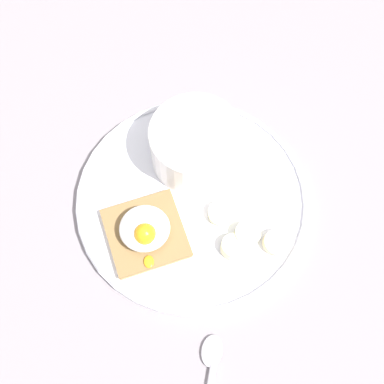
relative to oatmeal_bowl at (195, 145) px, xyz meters
The scene contains 10 objects.
ground_plane 7.96cm from the oatmeal_bowl, 100.92° to the right, with size 120.00×120.00×2.00cm, color gray.
plate 6.91cm from the oatmeal_bowl, 100.92° to the right, with size 29.33×29.33×1.60cm.
oatmeal_bowl is the anchor object (origin of this frame).
toast_slice 12.69cm from the oatmeal_bowl, 125.93° to the right, with size 10.80×10.80×1.11cm.
poached_egg 12.60cm from the oatmeal_bowl, 125.39° to the right, with size 6.06×7.55×3.37cm.
banana_slice_front 13.65cm from the oatmeal_bowl, 77.09° to the right, with size 3.79×3.70×1.59cm.
banana_slice_left 15.68cm from the oatmeal_bowl, 58.09° to the right, with size 4.56×4.58×1.59cm.
banana_slice_back 9.19cm from the oatmeal_bowl, 76.08° to the right, with size 3.57×3.67×1.50cm.
banana_slice_right 12.93cm from the oatmeal_bowl, 67.44° to the right, with size 4.51×4.51×1.67cm.
spoon 27.41cm from the oatmeal_bowl, 93.18° to the right, with size 5.17×12.03×0.80cm.
Camera 1 is at (-3.32, -27.30, 64.44)cm, focal length 50.00 mm.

